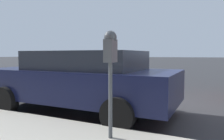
{
  "coord_description": "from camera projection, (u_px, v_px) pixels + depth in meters",
  "views": [
    {
      "loc": [
        -5.57,
        -1.52,
        1.38
      ],
      "look_at": [
        -2.55,
        -0.08,
        1.15
      ],
      "focal_mm": 35.0,
      "sensor_mm": 36.0,
      "label": 1
    }
  ],
  "objects": [
    {
      "name": "ground_plane",
      "position": [
        151.0,
        107.0,
        5.76
      ],
      "size": [
        220.0,
        220.0,
        0.0
      ],
      "primitive_type": "plane",
      "color": "#333335"
    },
    {
      "name": "parking_meter",
      "position": [
        110.0,
        56.0,
        3.21
      ],
      "size": [
        0.21,
        0.19,
        1.61
      ],
      "color": "#4C5156",
      "rests_on": "sidewalk"
    },
    {
      "name": "car_navy",
      "position": [
        82.0,
        79.0,
        5.28
      ],
      "size": [
        2.16,
        4.61,
        1.47
      ],
      "rotation": [
        0.0,
        0.0,
        0.0
      ],
      "color": "#14193D",
      "rests_on": "ground_plane"
    }
  ]
}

